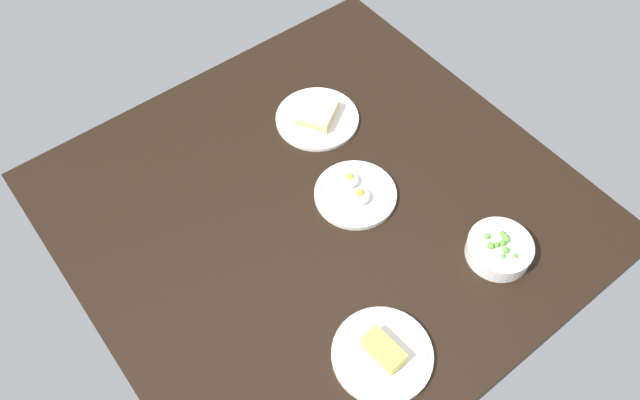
# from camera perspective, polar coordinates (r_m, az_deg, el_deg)

# --- Properties ---
(dining_table) EXTENTS (1.10, 1.12, 0.04)m
(dining_table) POSITION_cam_1_polar(r_m,az_deg,el_deg) (1.51, 0.00, -0.87)
(dining_table) COLOR black
(dining_table) RESTS_ON ground
(plate_cheese) EXTENTS (0.21, 0.21, 0.05)m
(plate_cheese) POSITION_cam_1_polar(r_m,az_deg,el_deg) (1.32, 5.63, -13.60)
(plate_cheese) COLOR white
(plate_cheese) RESTS_ON dining_table
(plate_sandwich) EXTENTS (0.22, 0.22, 0.04)m
(plate_sandwich) POSITION_cam_1_polar(r_m,az_deg,el_deg) (1.65, -0.25, 7.50)
(plate_sandwich) COLOR white
(plate_sandwich) RESTS_ON dining_table
(bowl_peas) EXTENTS (0.15, 0.15, 0.06)m
(bowl_peas) POSITION_cam_1_polar(r_m,az_deg,el_deg) (1.46, 15.82, -4.23)
(bowl_peas) COLOR white
(bowl_peas) RESTS_ON dining_table
(plate_eggs) EXTENTS (0.20, 0.20, 0.05)m
(plate_eggs) POSITION_cam_1_polar(r_m,az_deg,el_deg) (1.50, 3.21, 0.61)
(plate_eggs) COLOR white
(plate_eggs) RESTS_ON dining_table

